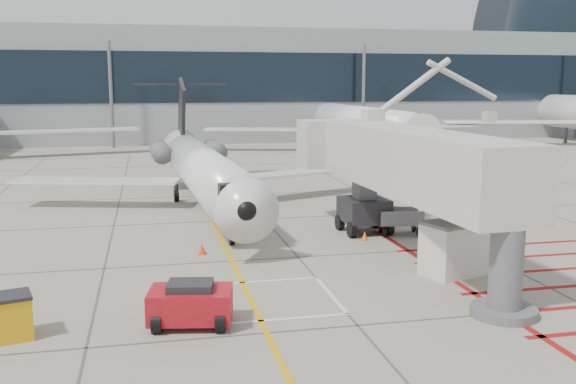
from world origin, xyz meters
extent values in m
plane|color=gray|center=(0.00, 0.00, 0.00)|extent=(260.00, 260.00, 0.00)
cone|color=#F7400D|center=(-3.97, 5.35, 0.24)|extent=(0.35, 0.35, 0.49)
cone|color=#F3600C|center=(3.77, 6.24, 0.21)|extent=(0.31, 0.31, 0.43)
cube|color=gray|center=(10.00, 70.00, 7.00)|extent=(180.00, 28.00, 14.00)
cube|color=black|center=(10.00, 55.95, 8.00)|extent=(180.00, 0.10, 6.00)
camera|label=1|loc=(-6.08, -21.82, 7.36)|focal=40.00mm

